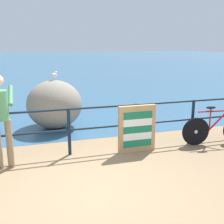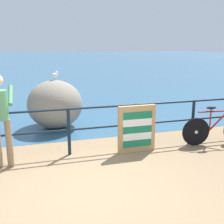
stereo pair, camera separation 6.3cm
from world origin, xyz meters
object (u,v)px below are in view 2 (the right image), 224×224
bicycle (217,128)px  person_at_railing (1,117)px  folded_deckchair_stack (137,129)px  breakwater_boulder_main (55,104)px  seagull (55,75)px

bicycle → person_at_railing: bearing=-174.0°
bicycle → folded_deckchair_stack: folded_deckchair_stack is taller
person_at_railing → folded_deckchair_stack: 2.75m
person_at_railing → folded_deckchair_stack: person_at_railing is taller
folded_deckchair_stack → breakwater_boulder_main: bearing=122.4°
folded_deckchair_stack → breakwater_boulder_main: size_ratio=0.63×
folded_deckchair_stack → breakwater_boulder_main: (-1.52, 2.39, 0.15)m
bicycle → breakwater_boulder_main: bearing=151.5°
person_at_railing → seagull: bearing=-25.9°
bicycle → folded_deckchair_stack: size_ratio=1.63×
person_at_railing → seagull: size_ratio=5.56×
breakwater_boulder_main → seagull: size_ratio=5.17×
person_at_railing → seagull: (1.24, 2.52, 0.49)m
bicycle → breakwater_boulder_main: 4.31m
bicycle → seagull: size_ratio=5.29×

